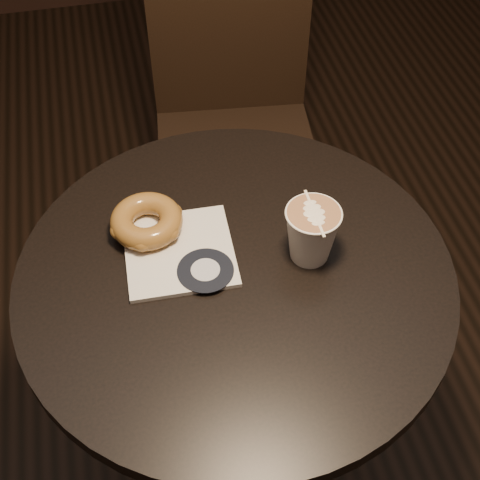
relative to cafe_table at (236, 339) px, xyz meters
The scene contains 5 objects.
cafe_table is the anchor object (origin of this frame).
chair 0.71m from the cafe_table, 78.03° to the left, with size 0.44×0.44×1.00m.
pastry_bag 0.23m from the cafe_table, 146.21° to the left, with size 0.17×0.17×0.01m, color silver.
doughnut 0.28m from the cafe_table, 138.17° to the left, with size 0.12×0.12×0.04m, color brown.
latte_cup 0.28m from the cafe_table, ahead, with size 0.09×0.09×0.10m, color white, non-canonical shape.
Camera 1 is at (-0.14, -0.65, 1.58)m, focal length 50.00 mm.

